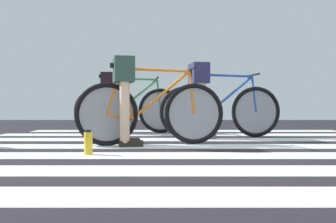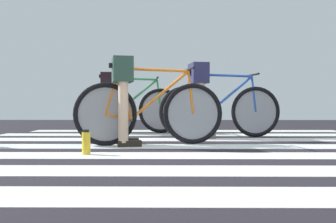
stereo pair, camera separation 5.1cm
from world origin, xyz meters
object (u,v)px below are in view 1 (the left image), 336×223
(cyclist_1_of_3, at_px, (123,89))
(bicycle_2_of_3, at_px, (220,110))
(cyclist_2_of_3, at_px, (198,90))
(bicycle_3_of_3, at_px, (128,109))
(water_bottle, at_px, (88,143))
(bicycle_1_of_3, at_px, (150,112))
(cyclist_3_of_3, at_px, (108,94))

(cyclist_1_of_3, bearing_deg, bicycle_2_of_3, 27.37)
(cyclist_2_of_3, bearing_deg, cyclist_1_of_3, -142.67)
(bicycle_2_of_3, distance_m, bicycle_3_of_3, 1.57)
(bicycle_2_of_3, xyz_separation_m, bicycle_3_of_3, (-1.37, 0.77, 0.00))
(water_bottle, bearing_deg, bicycle_1_of_3, 56.05)
(water_bottle, bearing_deg, bicycle_2_of_3, 49.82)
(bicycle_2_of_3, xyz_separation_m, cyclist_3_of_3, (-1.68, 0.75, 0.24))
(bicycle_2_of_3, relative_size, cyclist_2_of_3, 1.67)
(bicycle_3_of_3, bearing_deg, bicycle_1_of_3, -80.27)
(bicycle_1_of_3, distance_m, bicycle_2_of_3, 1.32)
(cyclist_2_of_3, relative_size, cyclist_3_of_3, 1.07)
(bicycle_3_of_3, relative_size, water_bottle, 7.32)
(bicycle_3_of_3, bearing_deg, cyclist_2_of_3, -42.12)
(bicycle_1_of_3, relative_size, cyclist_2_of_3, 1.66)
(cyclist_3_of_3, distance_m, water_bottle, 2.56)
(cyclist_1_of_3, bearing_deg, water_bottle, -119.75)
(bicycle_1_of_3, height_order, cyclist_3_of_3, cyclist_3_of_3)
(bicycle_1_of_3, bearing_deg, cyclist_2_of_3, 43.38)
(bicycle_2_of_3, relative_size, bicycle_3_of_3, 0.99)
(bicycle_2_of_3, xyz_separation_m, cyclist_2_of_3, (-0.31, -0.05, 0.28))
(bicycle_1_of_3, distance_m, bicycle_3_of_3, 1.76)
(bicycle_1_of_3, height_order, bicycle_3_of_3, same)
(cyclist_3_of_3, bearing_deg, bicycle_3_of_3, 0.00)
(bicycle_2_of_3, bearing_deg, bicycle_3_of_3, 142.17)
(bicycle_1_of_3, xyz_separation_m, cyclist_1_of_3, (-0.30, -0.06, 0.26))
(cyclist_3_of_3, xyz_separation_m, water_bottle, (0.19, -2.51, -0.51))
(bicycle_3_of_3, height_order, water_bottle, bicycle_3_of_3)
(bicycle_3_of_3, bearing_deg, bicycle_2_of_3, -33.93)
(cyclist_1_of_3, height_order, bicycle_2_of_3, cyclist_1_of_3)
(cyclist_1_of_3, bearing_deg, cyclist_3_of_3, 92.53)
(bicycle_3_of_3, xyz_separation_m, cyclist_3_of_3, (-0.31, -0.02, 0.24))
(cyclist_1_of_3, distance_m, water_bottle, 0.96)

